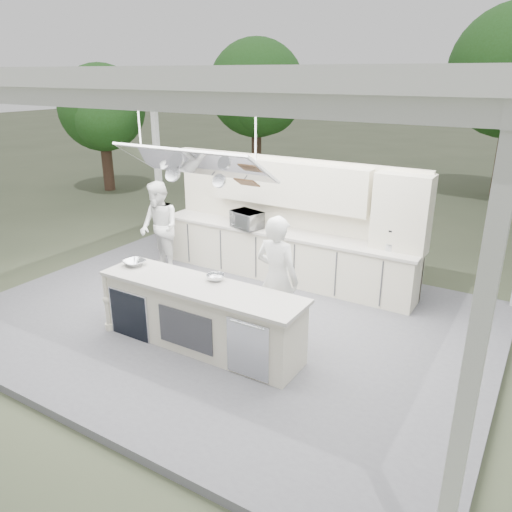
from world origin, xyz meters
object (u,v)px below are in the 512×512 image
Objects in this scene: sous_chef at (159,227)px; head_chef at (277,279)px; back_counter at (283,255)px; demo_island at (199,316)px.

head_chef is at bearing 2.68° from sous_chef.
back_counter is 2.72× the size of head_chef.
demo_island is 1.75× the size of sous_chef.
head_chef is at bearing 44.29° from demo_island.
demo_island is 1.22m from head_chef.
head_chef is at bearing -64.03° from back_counter.
back_counter is at bearing -59.29° from head_chef.
head_chef is (0.99, -2.02, 0.46)m from back_counter.
head_chef is (0.81, 0.79, 0.46)m from demo_island.
sous_chef is (-2.42, 1.93, 0.41)m from demo_island.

